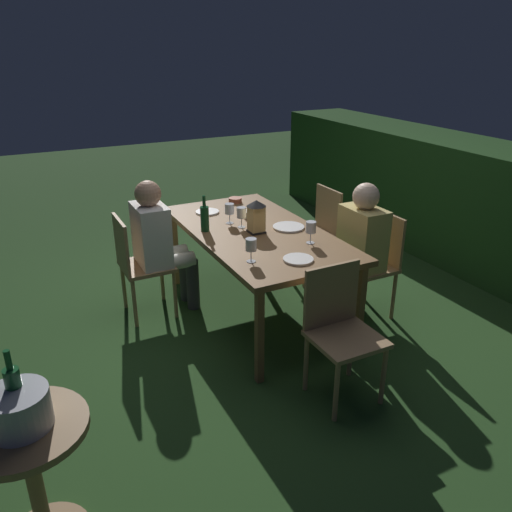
% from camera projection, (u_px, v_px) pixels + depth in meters
% --- Properties ---
extents(ground_plane, '(16.00, 16.00, 0.00)m').
position_uv_depth(ground_plane, '(256.00, 313.00, 4.41)').
color(ground_plane, '#26471E').
extents(dining_table, '(1.86, 0.96, 0.75)m').
position_uv_depth(dining_table, '(256.00, 236.00, 4.13)').
color(dining_table, brown).
rests_on(dining_table, ground).
extents(chair_side_left_a, '(0.42, 0.40, 0.87)m').
position_uv_depth(chair_side_left_a, '(138.00, 262.00, 4.20)').
color(chair_side_left_a, '#9E7A51').
rests_on(chair_side_left_a, ground).
extents(person_in_cream, '(0.38, 0.47, 1.15)m').
position_uv_depth(person_in_cream, '(160.00, 241.00, 4.22)').
color(person_in_cream, white).
rests_on(person_in_cream, ground).
extents(chair_side_right_b, '(0.42, 0.40, 0.87)m').
position_uv_depth(chair_side_right_b, '(373.00, 260.00, 4.24)').
color(chair_side_right_b, '#9E7A51').
rests_on(chair_side_right_b, ground).
extents(person_in_mustard, '(0.38, 0.47, 1.15)m').
position_uv_depth(person_in_mustard, '(355.00, 247.00, 4.10)').
color(person_in_mustard, tan).
rests_on(person_in_mustard, ground).
extents(chair_side_right_a, '(0.42, 0.40, 0.87)m').
position_uv_depth(chair_side_right_a, '(317.00, 229.00, 4.93)').
color(chair_side_right_a, '#9E7A51').
rests_on(chair_side_right_a, ground).
extents(chair_head_far, '(0.40, 0.42, 0.87)m').
position_uv_depth(chair_head_far, '(340.00, 327.00, 3.25)').
color(chair_head_far, '#9E7A51').
rests_on(chair_head_far, ground).
extents(lantern_centerpiece, '(0.15, 0.15, 0.27)m').
position_uv_depth(lantern_centerpiece, '(256.00, 215.00, 4.01)').
color(lantern_centerpiece, black).
rests_on(lantern_centerpiece, dining_table).
extents(green_bottle_on_table, '(0.07, 0.07, 0.29)m').
position_uv_depth(green_bottle_on_table, '(205.00, 218.00, 4.05)').
color(green_bottle_on_table, '#144723').
rests_on(green_bottle_on_table, dining_table).
extents(wine_glass_a, '(0.08, 0.08, 0.17)m').
position_uv_depth(wine_glass_a, '(241.00, 214.00, 4.13)').
color(wine_glass_a, silver).
rests_on(wine_glass_a, dining_table).
extents(wine_glass_b, '(0.08, 0.08, 0.17)m').
position_uv_depth(wine_glass_b, '(251.00, 246.00, 3.48)').
color(wine_glass_b, silver).
rests_on(wine_glass_b, dining_table).
extents(wine_glass_c, '(0.08, 0.08, 0.17)m').
position_uv_depth(wine_glass_c, '(229.00, 210.00, 4.22)').
color(wine_glass_c, silver).
rests_on(wine_glass_c, dining_table).
extents(wine_glass_d, '(0.08, 0.08, 0.17)m').
position_uv_depth(wine_glass_d, '(311.00, 228.00, 3.81)').
color(wine_glass_d, silver).
rests_on(wine_glass_d, dining_table).
extents(plate_a, '(0.21, 0.21, 0.01)m').
position_uv_depth(plate_a, '(298.00, 259.00, 3.55)').
color(plate_a, white).
rests_on(plate_a, dining_table).
extents(plate_b, '(0.21, 0.21, 0.01)m').
position_uv_depth(plate_b, '(207.00, 212.00, 4.52)').
color(plate_b, white).
rests_on(plate_b, dining_table).
extents(plate_c, '(0.26, 0.26, 0.01)m').
position_uv_depth(plate_c, '(289.00, 227.00, 4.16)').
color(plate_c, white).
rests_on(plate_c, dining_table).
extents(bowl_olives, '(0.13, 0.13, 0.06)m').
position_uv_depth(bowl_olives, '(251.00, 214.00, 4.40)').
color(bowl_olives, '#BCAD8E').
rests_on(bowl_olives, dining_table).
extents(bowl_bread, '(0.12, 0.12, 0.04)m').
position_uv_depth(bowl_bread, '(235.00, 200.00, 4.80)').
color(bowl_bread, '#9E5138').
rests_on(bowl_bread, dining_table).
extents(side_table, '(0.54, 0.54, 0.68)m').
position_uv_depth(side_table, '(32.00, 468.00, 2.23)').
color(side_table, '#937047').
rests_on(side_table, ground).
extents(ice_bucket, '(0.26, 0.26, 0.34)m').
position_uv_depth(ice_bucket, '(18.00, 407.00, 2.10)').
color(ice_bucket, '#B2B7BF').
rests_on(ice_bucket, side_table).
extents(hedge_backdrop, '(6.00, 0.83, 1.22)m').
position_uv_depth(hedge_backdrop, '(475.00, 205.00, 5.21)').
color(hedge_backdrop, '#1E4219').
rests_on(hedge_backdrop, ground).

